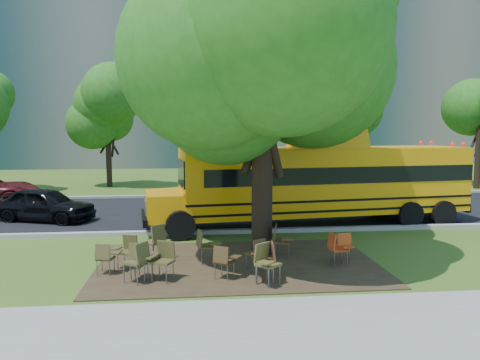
{
  "coord_description": "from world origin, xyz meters",
  "views": [
    {
      "loc": [
        -0.11,
        -11.96,
        3.44
      ],
      "look_at": [
        1.44,
        3.3,
        1.72
      ],
      "focal_mm": 35.0,
      "sensor_mm": 36.0,
      "label": 1
    }
  ],
  "objects": [
    {
      "name": "chair_10",
      "position": [
        0.17,
        -0.42,
        0.55
      ],
      "size": [
        0.64,
        0.6,
        0.89
      ],
      "rotation": [
        0.0,
        0.0,
        -1.33
      ],
      "color": "#4A4620",
      "rests_on": "ground"
    },
    {
      "name": "chair_0",
      "position": [
        -2.16,
        -1.08,
        0.48
      ],
      "size": [
        0.57,
        0.45,
        0.77
      ],
      "rotation": [
        0.0,
        0.0,
        -0.21
      ],
      "color": "#504222",
      "rests_on": "ground"
    },
    {
      "name": "chair_2",
      "position": [
        -1.32,
        -1.73,
        0.58
      ],
      "size": [
        0.63,
        0.8,
        0.94
      ],
      "rotation": [
        0.0,
        0.0,
        1.0
      ],
      "color": "#4D4721",
      "rests_on": "ground"
    },
    {
      "name": "kerb_far",
      "position": [
        0.0,
        11.1,
        0.07
      ],
      "size": [
        80.0,
        0.25,
        0.14
      ],
      "primitive_type": "cube",
      "color": "gray",
      "rests_on": "ground"
    },
    {
      "name": "chair_13",
      "position": [
        3.7,
        -0.6,
        0.49
      ],
      "size": [
        0.52,
        0.49,
        0.79
      ],
      "rotation": [
        0.0,
        0.0,
        0.07
      ],
      "color": "#CA5015",
      "rests_on": "ground"
    },
    {
      "name": "ground",
      "position": [
        0.0,
        0.0,
        0.0
      ],
      "size": [
        160.0,
        160.0,
        0.0
      ],
      "primitive_type": "plane",
      "color": "#39561A",
      "rests_on": "ground"
    },
    {
      "name": "sidewalk",
      "position": [
        0.0,
        -5.0,
        0.02
      ],
      "size": [
        60.0,
        4.0,
        0.04
      ],
      "primitive_type": "cube",
      "color": "gray",
      "rests_on": "ground"
    },
    {
      "name": "dirt_patch",
      "position": [
        1.0,
        -0.5,
        0.01
      ],
      "size": [
        7.0,
        4.5,
        0.03
      ],
      "primitive_type": "cube",
      "color": "#382819",
      "rests_on": "ground"
    },
    {
      "name": "bg_tree_3",
      "position": [
        8.0,
        14.0,
        5.03
      ],
      "size": [
        5.6,
        5.6,
        7.84
      ],
      "color": "black",
      "rests_on": "ground"
    },
    {
      "name": "chair_12",
      "position": [
        2.15,
        -0.13,
        0.56
      ],
      "size": [
        0.54,
        0.68,
        0.91
      ],
      "rotation": [
        0.0,
        0.0,
        4.5
      ],
      "color": "#52361D",
      "rests_on": "ground"
    },
    {
      "name": "school_bus",
      "position": [
        4.43,
        3.99,
        1.59
      ],
      "size": [
        11.45,
        3.83,
        2.75
      ],
      "rotation": [
        0.0,
        0.0,
        0.13
      ],
      "color": "orange",
      "rests_on": "ground"
    },
    {
      "name": "chair_6",
      "position": [
        1.51,
        -1.92,
        0.57
      ],
      "size": [
        0.54,
        0.63,
        0.93
      ],
      "rotation": [
        0.0,
        0.0,
        1.5
      ],
      "color": "#522F1D",
      "rests_on": "ground"
    },
    {
      "name": "chair_7",
      "position": [
        3.41,
        -0.97,
        0.53
      ],
      "size": [
        0.55,
        0.57,
        0.86
      ],
      "rotation": [
        0.0,
        0.0,
        -1.46
      ],
      "color": "#C53E15",
      "rests_on": "ground"
    },
    {
      "name": "building_main",
      "position": [
        -8.0,
        36.0,
        11.0
      ],
      "size": [
        38.0,
        16.0,
        22.0
      ],
      "primitive_type": "cube",
      "color": "slate",
      "rests_on": "ground"
    },
    {
      "name": "chair_1",
      "position": [
        -1.28,
        -1.55,
        0.56
      ],
      "size": [
        0.74,
        0.58,
        0.9
      ],
      "rotation": [
        0.0,
        0.0,
        -0.45
      ],
      "color": "#453D1E",
      "rests_on": "ground"
    },
    {
      "name": "kerb_near",
      "position": [
        0.0,
        3.0,
        0.07
      ],
      "size": [
        80.0,
        0.25,
        0.14
      ],
      "primitive_type": "cube",
      "color": "gray",
      "rests_on": "ground"
    },
    {
      "name": "bg_tree_2",
      "position": [
        -5.0,
        16.0,
        4.21
      ],
      "size": [
        4.8,
        4.8,
        6.62
      ],
      "color": "black",
      "rests_on": "ground"
    },
    {
      "name": "chair_8",
      "position": [
        -1.09,
        -0.0,
        0.6
      ],
      "size": [
        0.66,
        0.84,
        0.98
      ],
      "rotation": [
        0.0,
        0.0,
        0.84
      ],
      "color": "brown",
      "rests_on": "ground"
    },
    {
      "name": "chair_9",
      "position": [
        -1.73,
        -0.59,
        0.51
      ],
      "size": [
        0.67,
        0.53,
        0.83
      ],
      "rotation": [
        0.0,
        0.0,
        2.75
      ],
      "color": "#4D4621",
      "rests_on": "ground"
    },
    {
      "name": "chair_5",
      "position": [
        1.44,
        -2.15,
        0.58
      ],
      "size": [
        0.63,
        0.79,
        0.93
      ],
      "rotation": [
        0.0,
        0.0,
        3.82
      ],
      "color": "brown",
      "rests_on": "ground"
    },
    {
      "name": "building_right",
      "position": [
        24.0,
        38.0,
        12.5
      ],
      "size": [
        30.0,
        16.0,
        25.0
      ],
      "primitive_type": "cube",
      "color": "#6C665A",
      "rests_on": "ground"
    },
    {
      "name": "black_car",
      "position": [
        -5.56,
        5.65,
        0.63
      ],
      "size": [
        4.0,
        2.67,
        1.27
      ],
      "primitive_type": "imported",
      "rotation": [
        0.0,
        0.0,
        1.22
      ],
      "color": "black",
      "rests_on": "ground"
    },
    {
      "name": "asphalt_road",
      "position": [
        0.0,
        7.0,
        0.02
      ],
      "size": [
        80.0,
        8.0,
        0.04
      ],
      "primitive_type": "cube",
      "color": "black",
      "rests_on": "ground"
    },
    {
      "name": "chair_4",
      "position": [
        0.58,
        -1.72,
        0.5
      ],
      "size": [
        0.69,
        0.54,
        0.81
      ],
      "rotation": [
        0.0,
        0.0,
        -0.56
      ],
      "color": "#422F17",
      "rests_on": "ground"
    },
    {
      "name": "chair_3",
      "position": [
        -0.81,
        -1.62,
        0.56
      ],
      "size": [
        0.73,
        0.58,
        0.9
      ],
      "rotation": [
        0.0,
        0.0,
        2.73
      ],
      "color": "#4B4520",
      "rests_on": "ground"
    },
    {
      "name": "main_tree",
      "position": [
        1.73,
        0.33,
        5.14
      ],
      "size": [
        7.15,
        7.15,
        8.72
      ],
      "color": "black",
      "rests_on": "ground"
    },
    {
      "name": "chair_11",
      "position": [
        1.42,
        -1.09,
        0.5
      ],
      "size": [
        0.54,
        0.66,
        0.81
      ],
      "rotation": [
        0.0,
        0.0,
        0.52
      ],
      "color": "#51371D",
      "rests_on": "ground"
    }
  ]
}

